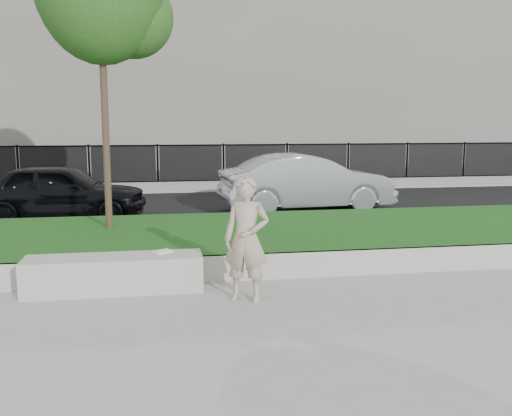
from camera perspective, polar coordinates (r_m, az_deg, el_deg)
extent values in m
plane|color=gray|center=(7.60, -5.05, -9.56)|extent=(90.00, 90.00, 0.00)
cube|color=black|center=(10.44, -6.41, -3.38)|extent=(34.00, 4.00, 0.40)
cube|color=#A5A29B|center=(8.54, -5.64, -6.11)|extent=(34.00, 0.08, 0.40)
cube|color=black|center=(15.88, -7.55, 0.11)|extent=(34.00, 7.00, 0.04)
cube|color=gray|center=(20.34, -8.04, 2.09)|extent=(34.00, 3.00, 0.12)
cube|color=slate|center=(19.33, -7.97, 2.29)|extent=(32.00, 0.30, 0.24)
cube|color=black|center=(19.27, -8.01, 4.15)|extent=(32.00, 0.04, 1.50)
cube|color=black|center=(19.22, -8.05, 6.23)|extent=(32.00, 0.05, 0.05)
cube|color=black|center=(19.31, -7.97, 2.67)|extent=(32.00, 0.05, 0.05)
cube|color=slate|center=(27.33, -8.73, 14.13)|extent=(34.00, 10.00, 10.00)
cube|color=#A5A29B|center=(8.30, -13.99, -6.40)|extent=(2.46, 0.61, 0.50)
imported|color=tan|center=(7.53, -0.96, -3.14)|extent=(0.72, 0.61, 1.67)
cube|color=white|center=(8.33, -9.31, -4.32)|extent=(0.30, 0.28, 0.03)
cylinder|color=#38281C|center=(10.87, -14.99, 12.09)|extent=(0.13, 0.13, 5.35)
sphere|color=#214416|center=(11.18, -12.26, 18.15)|extent=(1.50, 1.50, 1.50)
imported|color=black|center=(14.31, -18.95, 1.58)|extent=(4.11, 1.98, 1.35)
imported|color=#9CA0A5|center=(14.97, 5.09, 2.56)|extent=(4.62, 1.99, 1.48)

